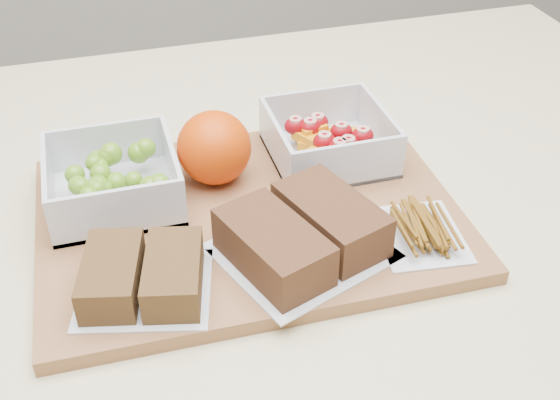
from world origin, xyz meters
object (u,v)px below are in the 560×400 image
(grape_container, at_px, (113,180))
(pretzel_bag, at_px, (420,227))
(sandwich_bag_center, at_px, (303,234))
(sandwich_bag_left, at_px, (143,275))
(fruit_container, at_px, (328,141))
(orange, at_px, (214,148))
(cutting_board, at_px, (249,217))

(grape_container, distance_m, pretzel_bag, 0.31)
(sandwich_bag_center, relative_size, pretzel_bag, 1.70)
(pretzel_bag, bearing_deg, sandwich_bag_left, -179.68)
(fruit_container, xyz_separation_m, pretzel_bag, (0.04, -0.16, -0.01))
(pretzel_bag, bearing_deg, sandwich_bag_center, 175.71)
(orange, bearing_deg, pretzel_bag, -41.67)
(sandwich_bag_center, bearing_deg, sandwich_bag_left, -176.09)
(sandwich_bag_left, bearing_deg, grape_container, 94.33)
(fruit_container, relative_size, sandwich_bag_center, 0.69)
(orange, bearing_deg, sandwich_bag_left, -122.43)
(fruit_container, distance_m, orange, 0.13)
(cutting_board, relative_size, sandwich_bag_center, 2.30)
(grape_container, bearing_deg, orange, 3.59)
(sandwich_bag_center, bearing_deg, cutting_board, 113.54)
(sandwich_bag_left, height_order, pretzel_bag, sandwich_bag_left)
(fruit_container, bearing_deg, sandwich_bag_center, -117.57)
(cutting_board, bearing_deg, sandwich_bag_center, -65.20)
(grape_container, xyz_separation_m, sandwich_bag_left, (0.01, -0.14, -0.01))
(grape_container, height_order, fruit_container, grape_container)
(grape_container, height_order, sandwich_bag_left, grape_container)
(cutting_board, xyz_separation_m, pretzel_bag, (0.15, -0.08, 0.02))
(orange, bearing_deg, fruit_container, 2.85)
(cutting_board, distance_m, fruit_container, 0.14)
(fruit_container, relative_size, pretzel_bag, 1.18)
(orange, distance_m, sandwich_bag_left, 0.18)
(sandwich_bag_center, bearing_deg, fruit_container, 62.43)
(grape_container, relative_size, sandwich_bag_left, 0.95)
(orange, relative_size, sandwich_bag_left, 0.57)
(orange, bearing_deg, cutting_board, -73.28)
(sandwich_bag_center, bearing_deg, pretzel_bag, -4.29)
(orange, xyz_separation_m, pretzel_bag, (0.17, -0.15, -0.03))
(grape_container, bearing_deg, pretzel_bag, -27.46)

